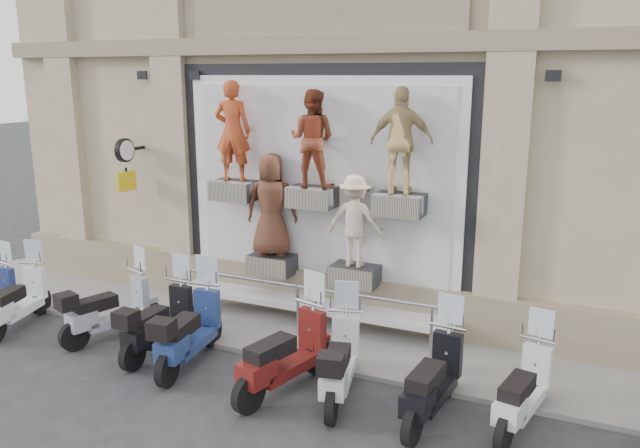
# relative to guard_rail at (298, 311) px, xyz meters

# --- Properties ---
(ground) EXTENTS (90.00, 90.00, 0.00)m
(ground) POSITION_rel_guard_rail_xyz_m (0.00, -2.00, -0.47)
(ground) COLOR #2C2C2F
(ground) RESTS_ON ground
(sidewalk) EXTENTS (16.00, 2.20, 0.08)m
(sidewalk) POSITION_rel_guard_rail_xyz_m (0.00, 0.10, -0.43)
(sidewalk) COLOR gray
(sidewalk) RESTS_ON ground
(shop_vitrine) EXTENTS (5.60, 0.85, 4.30)m
(shop_vitrine) POSITION_rel_guard_rail_xyz_m (0.03, 0.74, 1.94)
(shop_vitrine) COLOR black
(shop_vitrine) RESTS_ON ground
(guard_rail) EXTENTS (5.06, 0.10, 0.93)m
(guard_rail) POSITION_rel_guard_rail_xyz_m (0.00, 0.00, 0.00)
(guard_rail) COLOR #9EA0A5
(guard_rail) RESTS_ON ground
(clock_sign_bracket) EXTENTS (0.10, 0.80, 1.02)m
(clock_sign_bracket) POSITION_rel_guard_rail_xyz_m (-3.90, 0.47, 2.34)
(clock_sign_bracket) COLOR black
(clock_sign_bracket) RESTS_ON ground
(scooter_b) EXTENTS (0.95, 1.86, 1.45)m
(scooter_b) POSITION_rel_guard_rail_xyz_m (-4.67, -1.67, 0.26)
(scooter_b) COLOR white
(scooter_b) RESTS_ON ground
(scooter_c) EXTENTS (1.11, 1.91, 1.49)m
(scooter_c) POSITION_rel_guard_rail_xyz_m (-2.84, -1.35, 0.28)
(scooter_c) COLOR #91949D
(scooter_c) RESTS_ON ground
(scooter_d) EXTENTS (0.57, 1.84, 1.49)m
(scooter_d) POSITION_rel_guard_rail_xyz_m (-1.72, -1.49, 0.28)
(scooter_d) COLOR black
(scooter_d) RESTS_ON ground
(scooter_e) EXTENTS (0.81, 2.00, 1.58)m
(scooter_e) POSITION_rel_guard_rail_xyz_m (-1.03, -1.64, 0.32)
(scooter_e) COLOR navy
(scooter_e) RESTS_ON ground
(scooter_f) EXTENTS (1.06, 2.07, 1.62)m
(scooter_f) POSITION_rel_guard_rail_xyz_m (0.68, -1.79, 0.34)
(scooter_f) COLOR #58110F
(scooter_f) RESTS_ON ground
(scooter_g) EXTENTS (0.96, 1.92, 1.50)m
(scooter_g) POSITION_rel_guard_rail_xyz_m (1.44, -1.63, 0.29)
(scooter_g) COLOR silver
(scooter_g) RESTS_ON ground
(scooter_h) EXTENTS (0.72, 1.91, 1.52)m
(scooter_h) POSITION_rel_guard_rail_xyz_m (2.73, -1.64, 0.29)
(scooter_h) COLOR black
(scooter_h) RESTS_ON ground
(scooter_i) EXTENTS (0.84, 1.81, 1.42)m
(scooter_i) POSITION_rel_guard_rail_xyz_m (3.82, -1.38, 0.24)
(scooter_i) COLOR silver
(scooter_i) RESTS_ON ground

